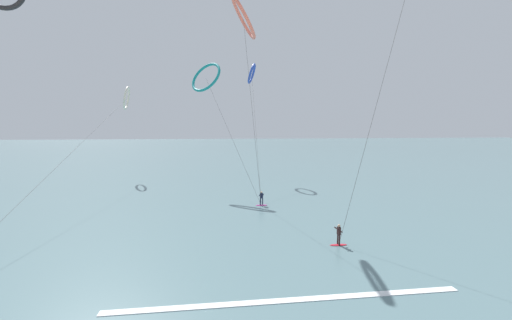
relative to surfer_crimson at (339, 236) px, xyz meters
name	(u,v)px	position (x,y,z in m)	size (l,w,h in m)	color
sea_water	(230,152)	(-6.39, 86.52, -0.78)	(400.00, 200.00, 0.08)	slate
surfer_crimson	(339,236)	(0.00, 0.00, 0.00)	(1.40, 0.61, 1.70)	red
surfer_magenta	(261,199)	(-4.52, 13.00, 0.00)	(1.40, 0.62, 1.70)	#CC288E
kite_cobalt	(252,74)	(-3.58, 35.10, 17.80)	(2.26, 24.13, 20.48)	#2647B7
kite_teal	(206,77)	(-11.29, 25.13, 15.64)	(9.71, 14.99, 18.78)	teal
kite_ivory	(126,98)	(-25.99, 36.69, 13.40)	(2.60, 48.07, 16.40)	silver
kite_coral	(243,18)	(-6.69, 11.04, 19.75)	(3.79, 5.10, 22.77)	#EA7260
wave_crest_far	(289,301)	(-5.54, -7.45, -0.76)	(19.67, 0.50, 0.12)	white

